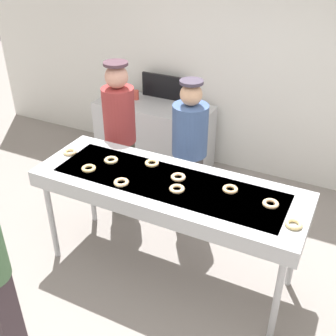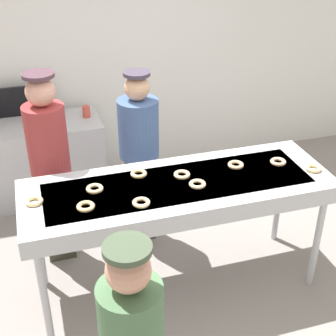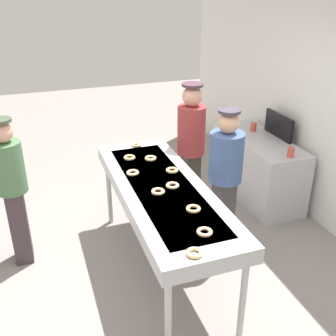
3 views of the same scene
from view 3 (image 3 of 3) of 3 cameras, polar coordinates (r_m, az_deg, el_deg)
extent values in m
plane|color=gray|center=(4.40, -0.76, -14.13)|extent=(16.00, 16.00, 0.00)
cube|color=#B7BABF|center=(3.87, -0.84, -3.48)|extent=(2.36, 0.80, 0.14)
cube|color=slate|center=(3.86, -0.85, -3.07)|extent=(2.01, 0.56, 0.08)
cylinder|color=#B7BABF|center=(4.96, -8.37, -3.40)|extent=(0.06, 0.06, 0.86)
cylinder|color=#B7BABF|center=(3.28, 0.00, -20.92)|extent=(0.06, 0.06, 0.86)
cylinder|color=#B7BABF|center=(5.10, -1.28, -2.27)|extent=(0.06, 0.06, 0.86)
cylinder|color=#B7BABF|center=(3.48, 10.57, -18.03)|extent=(0.06, 0.06, 0.86)
torus|color=#EFC285|center=(3.45, 3.62, -5.81)|extent=(0.18, 0.18, 0.03)
torus|color=#E9CD85|center=(2.94, 3.79, -11.95)|extent=(0.18, 0.18, 0.03)
torus|color=beige|center=(3.16, 5.22, -9.05)|extent=(0.17, 0.17, 0.03)
torus|color=#F5CD89|center=(4.76, -4.55, 3.33)|extent=(0.16, 0.16, 0.03)
torus|color=#F6CD87|center=(4.11, 0.57, -0.32)|extent=(0.14, 0.14, 0.03)
torus|color=beige|center=(3.81, 0.64, -2.50)|extent=(0.17, 0.17, 0.03)
torus|color=#EDC38D|center=(4.07, -5.05, -0.67)|extent=(0.18, 0.18, 0.03)
torus|color=beige|center=(4.38, -2.50, 1.39)|extent=(0.17, 0.17, 0.03)
torus|color=#F4CC93|center=(3.71, -1.44, -3.36)|extent=(0.18, 0.18, 0.03)
torus|color=#F2CC82|center=(4.42, -5.51, 1.49)|extent=(0.14, 0.14, 0.03)
cube|color=#3D3939|center=(4.48, 7.73, -6.67)|extent=(0.24, 0.18, 0.88)
cylinder|color=#3F598C|center=(4.15, 8.29, 1.56)|extent=(0.35, 0.35, 0.52)
sphere|color=tan|center=(4.02, 8.61, 6.36)|extent=(0.21, 0.21, 0.21)
cylinder|color=#3D3444|center=(3.98, 8.73, 8.02)|extent=(0.22, 0.22, 0.03)
cube|color=#363527|center=(5.05, 3.14, -2.46)|extent=(0.24, 0.18, 0.88)
cylinder|color=#993333|center=(4.76, 3.35, 5.37)|extent=(0.33, 0.33, 0.59)
sphere|color=tan|center=(4.63, 3.48, 10.15)|extent=(0.23, 0.23, 0.23)
cylinder|color=#472F38|center=(4.60, 3.52, 11.73)|extent=(0.24, 0.24, 0.03)
cube|color=#3E3037|center=(4.57, -20.36, -7.74)|extent=(0.24, 0.18, 0.84)
cylinder|color=#4C724C|center=(4.25, -21.75, 0.07)|extent=(0.31, 0.31, 0.53)
sphere|color=tan|center=(4.12, -22.57, 4.71)|extent=(0.21, 0.21, 0.21)
cylinder|color=#3F4E38|center=(4.08, -22.84, 6.25)|extent=(0.22, 0.22, 0.03)
cube|color=#B7BABF|center=(5.66, 12.61, 0.01)|extent=(1.52, 0.62, 0.86)
cylinder|color=#CC4C3F|center=(5.00, 17.07, 2.17)|extent=(0.08, 0.08, 0.12)
cylinder|color=#CC4C3F|center=(5.74, 12.06, 5.73)|extent=(0.08, 0.08, 0.12)
cube|color=black|center=(5.58, 15.48, 5.85)|extent=(0.59, 0.04, 0.31)
camera|label=1|loc=(2.47, -62.98, 15.32)|focal=44.68mm
camera|label=2|loc=(4.58, -46.80, 19.16)|focal=51.55mm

